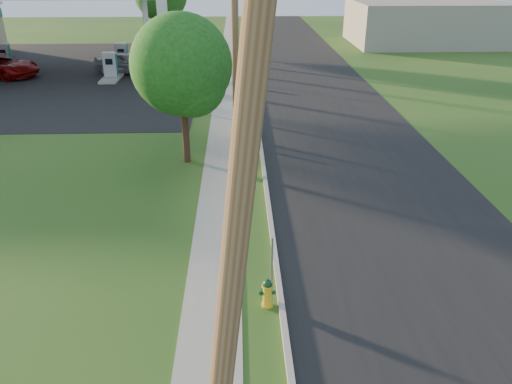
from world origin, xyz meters
TOP-DOWN VIEW (x-y plane):
  - road at (4.50, 10.00)m, footprint 8.00×120.00m
  - curb at (0.50, 10.00)m, footprint 0.15×120.00m
  - sidewalk at (-1.25, 10.00)m, footprint 1.50×120.00m
  - forecourt at (-16.00, 32.00)m, footprint 26.00×28.00m
  - utility_pole_near at (-0.60, -1.00)m, footprint 1.40×0.32m
  - utility_pole_mid at (-0.60, 17.00)m, footprint 1.40×0.32m
  - utility_pole_far at (-0.60, 35.00)m, footprint 1.40×0.32m
  - sign_post_near at (0.25, 4.20)m, footprint 0.05×0.04m
  - sign_post_mid at (0.25, 16.00)m, footprint 0.05×0.04m
  - sign_post_far at (0.25, 28.20)m, footprint 0.05×0.04m
  - fuel_pump_ne at (-9.50, 30.00)m, footprint 1.20×3.20m
  - fuel_pump_sw at (-18.50, 34.00)m, footprint 1.20×3.20m
  - fuel_pump_se at (-9.50, 34.00)m, footprint 1.20×3.20m
  - price_pylon at (-4.50, 22.50)m, footprint 0.34×2.04m
  - distant_building at (18.00, 45.00)m, footprint 14.00×10.00m
  - tree_verge at (-2.64, 14.05)m, footprint 4.05×4.05m
  - hydrant_near at (0.15, 4.22)m, footprint 0.42×0.37m
  - hydrant_mid at (-0.00, 15.71)m, footprint 0.39×0.34m
  - hydrant_far at (-0.05, 27.21)m, footprint 0.39×0.35m
  - car_red at (-17.69, 31.17)m, footprint 6.43×4.78m
  - car_silver at (-8.92, 32.08)m, footprint 5.01×3.59m

SIDE VIEW (x-z plane):
  - road at x=4.50m, z-range 0.00..0.02m
  - forecourt at x=-16.00m, z-range 0.00..0.02m
  - sidewalk at x=-1.25m, z-range 0.00..0.03m
  - curb at x=0.50m, z-range 0.00..0.15m
  - hydrant_far at x=-0.05m, z-range -0.01..0.74m
  - hydrant_mid at x=0.00m, z-range -0.01..0.74m
  - hydrant_near at x=0.15m, z-range -0.01..0.81m
  - fuel_pump_ne at x=-9.50m, z-range -0.23..1.67m
  - fuel_pump_sw at x=-18.50m, z-range -0.23..1.67m
  - fuel_pump_se at x=-9.50m, z-range -0.23..1.67m
  - car_silver at x=-8.92m, z-range 0.00..1.59m
  - car_red at x=-17.69m, z-range 0.00..1.62m
  - sign_post_near at x=0.25m, z-range 0.00..2.00m
  - sign_post_mid at x=0.25m, z-range 0.00..2.00m
  - sign_post_far at x=0.25m, z-range 0.00..2.00m
  - distant_building at x=18.00m, z-range 0.00..4.00m
  - tree_verge at x=-2.64m, z-range 0.88..7.03m
  - utility_pole_near at x=-0.60m, z-range 0.06..9.54m
  - utility_pole_far at x=-0.60m, z-range 0.05..9.56m
  - utility_pole_mid at x=-0.60m, z-range 0.05..9.85m
  - price_pylon at x=-4.50m, z-range 2.01..8.86m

